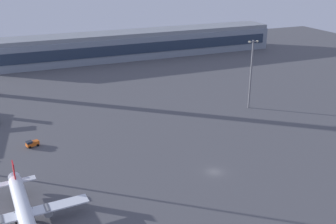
% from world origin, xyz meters
% --- Properties ---
extents(ground_plane, '(416.00, 416.00, 0.00)m').
position_xyz_m(ground_plane, '(0.00, 0.00, 0.00)').
color(ground_plane, '#4C4C51').
extents(terminal_building, '(177.35, 22.40, 16.40)m').
position_xyz_m(terminal_building, '(28.34, 149.49, 8.09)').
color(terminal_building, gray).
rests_on(terminal_building, ground).
extents(airplane_terminal_side, '(30.06, 38.59, 9.89)m').
position_xyz_m(airplane_terminal_side, '(-53.46, -6.39, 3.74)').
color(airplane_terminal_side, silver).
rests_on(airplane_terminal_side, ground).
extents(cargo_loader, '(4.53, 3.05, 2.25)m').
position_xyz_m(cargo_loader, '(-48.14, 38.46, 1.18)').
color(cargo_loader, '#D85919').
rests_on(cargo_loader, ground).
extents(apron_light_east, '(4.80, 0.90, 28.69)m').
position_xyz_m(apron_light_east, '(39.66, 42.51, 16.22)').
color(apron_light_east, slate).
rests_on(apron_light_east, ground).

